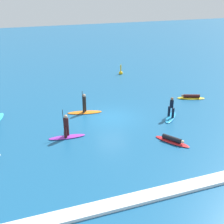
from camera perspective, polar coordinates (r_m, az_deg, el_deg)
ground_plane at (r=25.22m, az=0.00°, el=-1.05°), size 120.00×120.00×0.00m
surfer_on_purple_board at (r=22.06m, az=-8.46°, el=-3.61°), size 2.66×0.91×2.01m
surfer_on_red_board at (r=21.76m, az=11.18°, el=-5.18°), size 1.90×2.58×0.44m
surfer_on_orange_board at (r=26.09m, az=-5.14°, el=0.61°), size 3.01×1.36×2.01m
surfer_on_blue_board at (r=25.46m, az=10.93°, el=-0.14°), size 2.19×2.28×1.79m
surfer_on_yellow_board at (r=30.28m, az=14.49°, el=2.70°), size 2.70×1.68×0.43m
marker_buoy at (r=37.47m, az=1.65°, el=7.38°), size 0.48×0.48×1.26m
wave_crest at (r=17.23m, az=12.16°, el=-13.81°), size 20.10×0.90×0.18m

